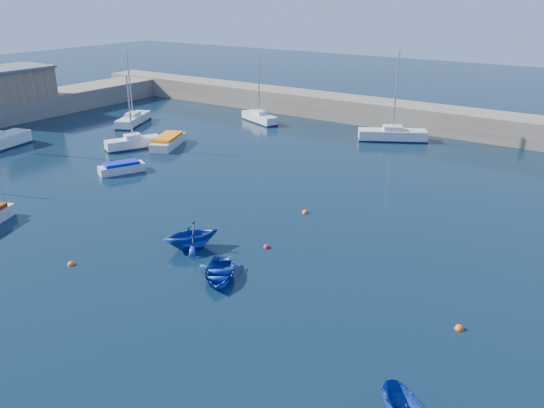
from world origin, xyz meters
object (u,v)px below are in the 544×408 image
Objects in this scene: sailboat_4 at (133,120)px; motorboat_1 at (122,168)px; sailboat_6 at (392,135)px; dinghy_left at (191,235)px; brick_shed_a at (12,84)px; dinghy_center at (219,273)px; sailboat_5 at (259,118)px; motorboat_2 at (168,141)px; sailboat_3 at (133,143)px.

sailboat_4 reaches higher than motorboat_1.
dinghy_left is (-0.54, -30.16, 0.27)m from sailboat_6.
brick_shed_a is 2.36× the size of dinghy_center.
sailboat_6 is (16.13, 0.96, 0.06)m from sailboat_5.
dinghy_center is 4.23m from dinghy_left.
brick_shed_a is 27.71m from motorboat_1.
dinghy_left is at bearing -65.89° from motorboat_2.
motorboat_2 is at bearing -164.81° from sailboat_5.
sailboat_5 reaches higher than motorboat_1.
sailboat_4 is at bearing 175.81° from dinghy_left.
sailboat_6 is 30.16m from dinghy_left.
dinghy_left is at bearing 150.16° from sailboat_6.
motorboat_2 is at bearing 170.12° from dinghy_left.
sailboat_3 reaches higher than dinghy_center.
sailboat_5 is 16.15m from sailboat_6.
sailboat_4 reaches higher than dinghy_left.
sailboat_3 is 0.85× the size of sailboat_4.
brick_shed_a is at bearing 159.31° from motorboat_2.
sailboat_4 reaches higher than brick_shed_a.
sailboat_4 is at bearing 131.87° from motorboat_2.
dinghy_left is (15.58, -29.20, 0.33)m from sailboat_5.
sailboat_6 is at bearing 15.98° from motorboat_2.
motorboat_2 is at bearing 106.81° from dinghy_center.
brick_shed_a reaches higher than motorboat_1.
sailboat_4 is 2.08× the size of motorboat_1.
sailboat_4 reaches higher than sailboat_5.
dinghy_left is (14.56, -7.43, 0.45)m from motorboat_1.
motorboat_2 is 27.25m from dinghy_center.
motorboat_1 is at bearing -14.81° from brick_shed_a.
sailboat_4 is at bearing 149.64° from sailboat_5.
motorboat_2 is 1.67× the size of dinghy_center.
sailboat_3 is at bearing -3.47° from brick_shed_a.
sailboat_6 reaches higher than sailboat_4.
dinghy_left reaches higher than motorboat_1.
brick_shed_a is 2.02× the size of motorboat_1.
dinghy_left is at bearing -1.54° from motorboat_1.
motorboat_2 is at bearing -48.96° from sailboat_4.
dinghy_left is at bearing -61.03° from sailboat_4.
dinghy_left is (-3.73, 1.93, 0.53)m from dinghy_center.
motorboat_2 is 1.70× the size of dinghy_left.
sailboat_6 reaches higher than dinghy_left.
sailboat_4 is 2.47× the size of dinghy_left.
sailboat_4 is at bearing 111.24° from dinghy_center.
dinghy_left is at bearing -7.88° from sailboat_3.
motorboat_2 is (2.30, 2.49, -0.04)m from sailboat_3.
dinghy_center is (20.84, -17.55, -0.17)m from motorboat_2.
dinghy_center is at bearing -20.07° from brick_shed_a.
motorboat_1 is at bearing 119.82° from dinghy_center.
sailboat_3 is 1.24× the size of motorboat_2.
motorboat_1 is 16.35m from dinghy_left.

